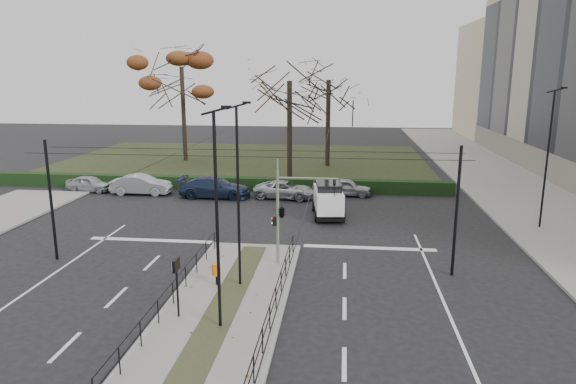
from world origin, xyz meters
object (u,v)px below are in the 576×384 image
white_van (328,199)px  parked_car_fifth (346,187)px  traffic_light (283,210)px  bare_tree_center (329,86)px  parked_car_third (215,187)px  parked_car_first (90,184)px  bare_tree_near (290,88)px  info_panel (176,271)px  parked_car_second (141,185)px  streetlamp_median_far (239,195)px  streetlamp_sidewalk (548,158)px  rust_tree (181,67)px  streetlamp_median_near (217,219)px  parked_car_fourth (285,190)px  litter_bin (216,270)px

white_van → parked_car_fifth: 6.15m
traffic_light → bare_tree_center: bare_tree_center is taller
parked_car_third → white_van: 9.66m
parked_car_first → bare_tree_near: bearing=-58.9°
info_panel → parked_car_second: info_panel is taller
traffic_light → streetlamp_median_far: (-1.56, -2.67, 1.32)m
streetlamp_sidewalk → rust_tree: size_ratio=0.64×
streetlamp_median_near → parked_car_third: bearing=104.8°
streetlamp_median_far → parked_car_fourth: size_ratio=1.71×
streetlamp_sidewalk → info_panel: bearing=-142.6°
parked_car_fifth → parked_car_second: bearing=96.9°
streetlamp_median_near → parked_car_fifth: bearing=78.3°
parked_car_third → rust_tree: (-7.15, 15.74, 9.00)m
streetlamp_median_far → parked_car_third: streetlamp_median_far is taller
traffic_light → streetlamp_median_far: bearing=-120.3°
litter_bin → streetlamp_median_near: (1.06, -3.63, 3.31)m
streetlamp_sidewalk → bare_tree_near: bearing=140.5°
traffic_light → info_panel: traffic_light is taller
info_panel → parked_car_fifth: 22.03m
streetlamp_median_near → parked_car_fifth: size_ratio=2.04×
parked_car_third → parked_car_fifth: 9.91m
bare_tree_center → traffic_light: bearing=-92.4°
traffic_light → bare_tree_near: bare_tree_near is taller
white_van → info_panel: bearing=-108.7°
parked_car_fourth → parked_car_fifth: bearing=-67.8°
info_panel → bare_tree_near: bare_tree_near is taller
parked_car_fourth → rust_tree: 21.79m
litter_bin → streetlamp_median_near: size_ratio=0.12×
traffic_light → parked_car_first: traffic_light is taller
parked_car_first → bare_tree_near: bare_tree_near is taller
streetlamp_median_far → parked_car_first: size_ratio=2.13×
litter_bin → parked_car_second: bearing=121.0°
info_panel → streetlamp_median_near: bearing=-18.3°
parked_car_fifth → white_van: bearing=171.3°
parked_car_second → bare_tree_near: (10.66, 7.33, 7.12)m
traffic_light → bare_tree_center: size_ratio=0.41×
traffic_light → info_panel: bearing=-119.0°
traffic_light → streetlamp_median_near: size_ratio=0.58×
parked_car_first → parked_car_second: bearing=-89.7°
info_panel → parked_car_first: bearing=124.2°
streetlamp_sidewalk → bare_tree_near: 21.61m
parked_car_fifth → streetlamp_median_far: bearing=167.9°
parked_car_second → parked_car_first: bearing=82.2°
white_van → rust_tree: 26.95m
info_panel → parked_car_fourth: info_panel is taller
streetlamp_median_near → bare_tree_near: bearing=91.0°
litter_bin → white_van: 12.80m
white_van → parked_car_third: bearing=153.2°
parked_car_third → rust_tree: bearing=25.5°
parked_car_second → parked_car_fourth: 11.11m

